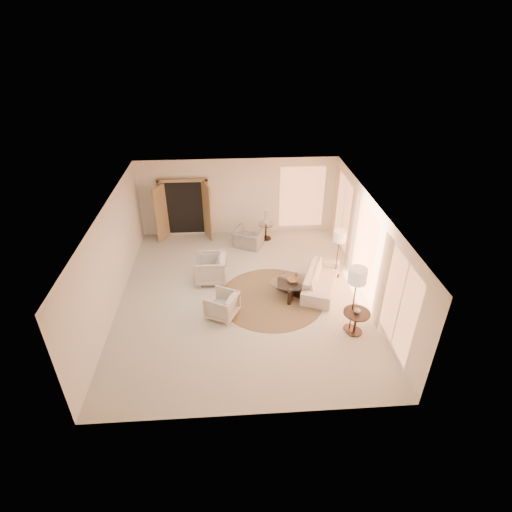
{
  "coord_description": "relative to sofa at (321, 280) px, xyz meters",
  "views": [
    {
      "loc": [
        -0.26,
        -9.27,
        6.97
      ],
      "look_at": [
        0.4,
        0.4,
        1.1
      ],
      "focal_mm": 28.0,
      "sensor_mm": 36.0,
      "label": 1
    }
  ],
  "objects": [
    {
      "name": "bowl",
      "position": [
        -0.88,
        -0.28,
        0.22
      ],
      "size": [
        0.4,
        0.4,
        0.08
      ],
      "primitive_type": "imported",
      "rotation": [
        0.0,
        0.0,
        0.3
      ],
      "color": "brown",
      "rests_on": "coffee_table"
    },
    {
      "name": "armchair_left",
      "position": [
        -3.24,
        0.65,
        0.15
      ],
      "size": [
        0.87,
        0.93,
        0.92
      ],
      "primitive_type": "imported",
      "rotation": [
        0.0,
        0.0,
        -1.61
      ],
      "color": "beige",
      "rests_on": "room"
    },
    {
      "name": "coffee_table",
      "position": [
        -0.88,
        -0.28,
        -0.0
      ],
      "size": [
        1.64,
        1.64,
        0.49
      ],
      "rotation": [
        0.0,
        0.0,
        0.27
      ],
      "color": "black",
      "rests_on": "room"
    },
    {
      "name": "floor_lamp_near",
      "position": [
        0.59,
        0.62,
        1.02
      ],
      "size": [
        0.38,
        0.38,
        1.56
      ],
      "rotation": [
        0.0,
        0.0,
        -0.43
      ],
      "color": "black",
      "rests_on": "room"
    },
    {
      "name": "end_table",
      "position": [
        0.47,
        -1.95,
        0.13
      ],
      "size": [
        0.67,
        0.67,
        0.64
      ],
      "rotation": [
        0.0,
        0.0,
        -0.05
      ],
      "color": "black",
      "rests_on": "room"
    },
    {
      "name": "side_vase",
      "position": [
        -1.35,
        3.16,
        0.41
      ],
      "size": [
        0.32,
        0.32,
        0.26
      ],
      "primitive_type": "imported",
      "rotation": [
        0.0,
        0.0,
        0.41
      ],
      "color": "silver",
      "rests_on": "side_table"
    },
    {
      "name": "room",
      "position": [
        -2.31,
        -0.24,
        1.09
      ],
      "size": [
        7.04,
        8.04,
        2.83
      ],
      "color": "beige",
      "rests_on": "ground"
    },
    {
      "name": "area_rug",
      "position": [
        -1.5,
        -0.37,
        -0.3
      ],
      "size": [
        3.82,
        3.82,
        0.01
      ],
      "primitive_type": "cylinder",
      "rotation": [
        0.0,
        0.0,
        -0.32
      ],
      "color": "#46331F",
      "rests_on": "room"
    },
    {
      "name": "side_table",
      "position": [
        -1.35,
        3.16,
        0.05
      ],
      "size": [
        0.51,
        0.51,
        0.6
      ],
      "rotation": [
        0.0,
        0.0,
        -0.42
      ],
      "color": "black",
      "rests_on": "room"
    },
    {
      "name": "accent_chair",
      "position": [
        -2.01,
        2.67,
        0.11
      ],
      "size": [
        1.13,
        0.97,
        0.84
      ],
      "primitive_type": "imported",
      "rotation": [
        0.0,
        0.0,
        2.71
      ],
      "color": "gray",
      "rests_on": "room"
    },
    {
      "name": "window_back_corner",
      "position": [
        -0.01,
        3.71,
        1.04
      ],
      "size": [
        1.7,
        0.1,
        2.4
      ],
      "primitive_type": null,
      "color": "#EA905D",
      "rests_on": "room"
    },
    {
      "name": "armchair_right",
      "position": [
        -2.9,
        -1.05,
        0.07
      ],
      "size": [
        0.96,
        0.98,
        0.76
      ],
      "primitive_type": "imported",
      "rotation": [
        0.0,
        0.0,
        -2.05
      ],
      "color": "beige",
      "rests_on": "room"
    },
    {
      "name": "floor_lamp_far",
      "position": [
        0.38,
        -1.82,
        1.26
      ],
      "size": [
        0.45,
        0.45,
        1.84
      ],
      "rotation": [
        0.0,
        0.0,
        -0.06
      ],
      "color": "black",
      "rests_on": "room"
    },
    {
      "name": "curtains_right",
      "position": [
        1.09,
        0.76,
        0.99
      ],
      "size": [
        0.06,
        5.2,
        2.6
      ],
      "primitive_type": null,
      "color": "beige",
      "rests_on": "room"
    },
    {
      "name": "windows_right",
      "position": [
        1.14,
        -0.14,
        1.04
      ],
      "size": [
        0.1,
        6.4,
        2.4
      ],
      "primitive_type": null,
      "color": "#EA905D",
      "rests_on": "room"
    },
    {
      "name": "end_vase",
      "position": [
        0.47,
        -1.95,
        0.41
      ],
      "size": [
        0.21,
        0.21,
        0.17
      ],
      "primitive_type": "imported",
      "rotation": [
        0.0,
        0.0,
        -0.32
      ],
      "color": "silver",
      "rests_on": "end_table"
    },
    {
      "name": "french_doors",
      "position": [
        -4.21,
        3.58,
        0.76
      ],
      "size": [
        1.95,
        0.66,
        2.16
      ],
      "color": "tan",
      "rests_on": "room"
    },
    {
      "name": "sofa",
      "position": [
        0.0,
        0.0,
        0.0
      ],
      "size": [
        1.53,
        2.27,
        0.62
      ],
      "primitive_type": "imported",
      "rotation": [
        0.0,
        0.0,
        1.2
      ],
      "color": "beige",
      "rests_on": "room"
    }
  ]
}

